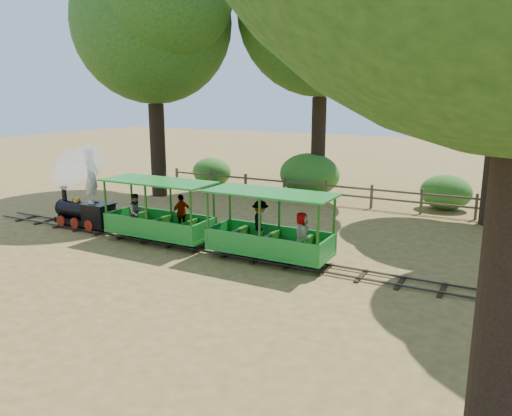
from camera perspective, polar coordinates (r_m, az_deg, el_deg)
The scene contains 12 objects.
ground at distance 14.41m, azimuth 0.39°, elevation -5.87°, with size 90.00×90.00×0.00m, color #A48746.
track at distance 14.39m, azimuth 0.39°, elevation -5.62°, with size 22.00×1.00×0.10m.
locomotive at distance 18.39m, azimuth -19.50°, elevation 3.04°, with size 2.65×1.25×3.05m.
carriage_front at distance 16.12m, azimuth -11.08°, elevation -1.14°, with size 3.66×1.50×1.90m.
carriage_rear at distance 14.06m, azimuth 1.72°, elevation -2.85°, with size 3.66×1.50×1.90m.
oak_nw at distance 23.75m, azimuth -11.72°, elevation 20.80°, with size 8.67×7.63×11.13m.
oak_nc at distance 23.57m, azimuth 7.58°, elevation 22.40°, with size 9.25×8.14×11.90m.
oak_ne at distance 19.71m, azimuth 26.75°, elevation 16.34°, with size 6.73×5.92×8.71m.
fence at distance 21.43m, azimuth 10.50°, elevation 1.75°, with size 18.10×0.10×1.00m.
shrub_west at distance 25.91m, azimuth -5.08°, elevation 4.15°, with size 2.10×1.62×1.46m, color #2D6B1E.
shrub_mid_w at distance 23.35m, azimuth 6.11°, elevation 3.83°, with size 2.86×2.20×1.98m, color #2D6B1E.
shrub_mid_e at distance 21.87m, azimuth 20.87°, elevation 1.70°, with size 2.07×1.59×1.43m, color #2D6B1E.
Camera 1 is at (6.41, -12.05, 4.63)m, focal length 35.00 mm.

